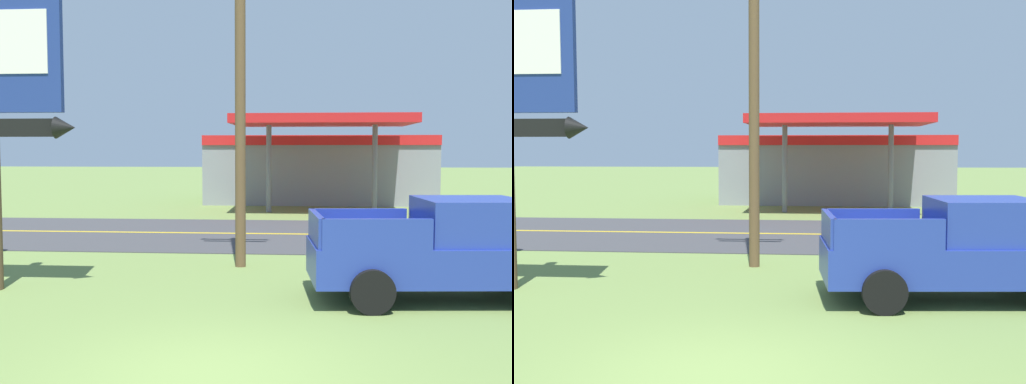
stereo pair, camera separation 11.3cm
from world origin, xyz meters
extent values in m
plane|color=olive|center=(0.00, 0.00, 0.00)|extent=(180.00, 180.00, 0.00)
cube|color=#3D3D3F|center=(0.00, 13.00, 0.01)|extent=(140.00, 8.00, 0.02)
cube|color=gold|center=(0.00, 13.00, 0.02)|extent=(126.00, 0.20, 0.01)
cone|color=black|center=(-3.49, 4.25, 3.33)|extent=(0.40, 0.44, 0.44)
cylinder|color=brown|center=(-0.33, 7.29, 4.92)|extent=(0.26, 0.26, 9.84)
cube|color=gray|center=(2.00, 26.33, 1.80)|extent=(12.00, 6.00, 3.60)
cube|color=red|center=(2.00, 23.28, 3.35)|extent=(12.00, 0.12, 0.50)
cube|color=red|center=(2.00, 20.33, 4.20)|extent=(8.00, 5.00, 0.40)
cylinder|color=slate|center=(-0.40, 20.33, 2.10)|extent=(0.24, 0.24, 4.20)
cylinder|color=slate|center=(4.40, 20.33, 2.10)|extent=(0.24, 0.24, 4.20)
cube|color=#233893|center=(3.96, 4.27, 0.76)|extent=(5.35, 2.41, 0.72)
cube|color=#233893|center=(4.41, 4.31, 1.54)|extent=(2.05, 1.96, 0.84)
cube|color=#233893|center=(2.36, 5.06, 1.40)|extent=(1.95, 0.29, 0.56)
cube|color=#233893|center=(2.52, 3.22, 1.40)|extent=(1.95, 0.29, 0.56)
cube|color=#233893|center=(1.47, 4.05, 1.40)|extent=(0.28, 1.88, 0.56)
cylinder|color=black|center=(5.48, 5.39, 0.40)|extent=(0.82, 0.35, 0.80)
cylinder|color=black|center=(2.27, 5.11, 0.40)|extent=(0.82, 0.35, 0.80)
cylinder|color=black|center=(2.44, 3.16, 0.40)|extent=(0.82, 0.35, 0.80)
camera|label=1|loc=(1.25, -7.51, 2.90)|focal=42.66mm
camera|label=2|loc=(1.36, -7.50, 2.90)|focal=42.66mm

